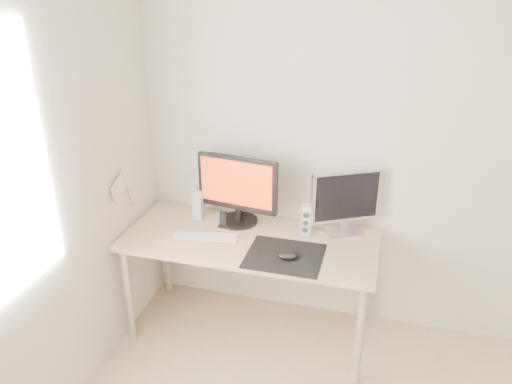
{
  "coord_description": "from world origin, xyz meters",
  "views": [
    {
      "loc": [
        -0.16,
        -1.27,
        2.28
      ],
      "look_at": [
        -0.91,
        1.47,
        1.01
      ],
      "focal_mm": 35.0,
      "sensor_mm": 36.0,
      "label": 1
    }
  ],
  "objects_px": {
    "speaker_left": "(198,204)",
    "phone_dock": "(223,222)",
    "desk": "(250,249)",
    "main_monitor": "(237,188)",
    "second_monitor": "(346,199)",
    "speaker_right": "(306,220)",
    "mouse": "(287,255)",
    "keyboard": "(206,237)"
  },
  "relations": [
    {
      "from": "speaker_right",
      "to": "keyboard",
      "type": "xyz_separation_m",
      "value": [
        -0.6,
        -0.23,
        -0.09
      ]
    },
    {
      "from": "mouse",
      "to": "speaker_left",
      "type": "bearing_deg",
      "value": 152.14
    },
    {
      "from": "desk",
      "to": "speaker_right",
      "type": "distance_m",
      "value": 0.41
    },
    {
      "from": "main_monitor",
      "to": "speaker_left",
      "type": "xyz_separation_m",
      "value": [
        -0.28,
        -0.0,
        -0.16
      ]
    },
    {
      "from": "second_monitor",
      "to": "phone_dock",
      "type": "relative_size",
      "value": 3.93
    },
    {
      "from": "speaker_left",
      "to": "main_monitor",
      "type": "bearing_deg",
      "value": 0.47
    },
    {
      "from": "desk",
      "to": "main_monitor",
      "type": "xyz_separation_m",
      "value": [
        -0.13,
        0.18,
        0.33
      ]
    },
    {
      "from": "speaker_left",
      "to": "keyboard",
      "type": "xyz_separation_m",
      "value": [
        0.15,
        -0.26,
        -0.09
      ]
    },
    {
      "from": "main_monitor",
      "to": "phone_dock",
      "type": "distance_m",
      "value": 0.25
    },
    {
      "from": "keyboard",
      "to": "desk",
      "type": "bearing_deg",
      "value": 16.14
    },
    {
      "from": "second_monitor",
      "to": "speaker_right",
      "type": "height_order",
      "value": "second_monitor"
    },
    {
      "from": "speaker_left",
      "to": "phone_dock",
      "type": "height_order",
      "value": "speaker_left"
    },
    {
      "from": "main_monitor",
      "to": "phone_dock",
      "type": "bearing_deg",
      "value": -131.64
    },
    {
      "from": "speaker_left",
      "to": "speaker_right",
      "type": "relative_size",
      "value": 1.0
    },
    {
      "from": "main_monitor",
      "to": "second_monitor",
      "type": "distance_m",
      "value": 0.7
    },
    {
      "from": "mouse",
      "to": "desk",
      "type": "bearing_deg",
      "value": 146.41
    },
    {
      "from": "main_monitor",
      "to": "keyboard",
      "type": "xyz_separation_m",
      "value": [
        -0.13,
        -0.26,
        -0.25
      ]
    },
    {
      "from": "keyboard",
      "to": "main_monitor",
      "type": "bearing_deg",
      "value": 62.86
    },
    {
      "from": "main_monitor",
      "to": "speaker_right",
      "type": "bearing_deg",
      "value": -4.06
    },
    {
      "from": "speaker_left",
      "to": "phone_dock",
      "type": "xyz_separation_m",
      "value": [
        0.2,
        -0.08,
        -0.07
      ]
    },
    {
      "from": "desk",
      "to": "speaker_right",
      "type": "relative_size",
      "value": 8.08
    },
    {
      "from": "phone_dock",
      "to": "desk",
      "type": "bearing_deg",
      "value": -24.96
    },
    {
      "from": "main_monitor",
      "to": "speaker_left",
      "type": "relative_size",
      "value": 2.78
    },
    {
      "from": "mouse",
      "to": "desk",
      "type": "xyz_separation_m",
      "value": [
        -0.28,
        0.19,
        -0.1
      ]
    },
    {
      "from": "speaker_right",
      "to": "phone_dock",
      "type": "xyz_separation_m",
      "value": [
        -0.54,
        -0.05,
        -0.07
      ]
    },
    {
      "from": "desk",
      "to": "speaker_left",
      "type": "bearing_deg",
      "value": 156.4
    },
    {
      "from": "desk",
      "to": "speaker_left",
      "type": "height_order",
      "value": "speaker_left"
    },
    {
      "from": "mouse",
      "to": "second_monitor",
      "type": "bearing_deg",
      "value": 55.21
    },
    {
      "from": "desk",
      "to": "speaker_left",
      "type": "distance_m",
      "value": 0.49
    },
    {
      "from": "desk",
      "to": "speaker_right",
      "type": "height_order",
      "value": "speaker_right"
    },
    {
      "from": "speaker_right",
      "to": "phone_dock",
      "type": "relative_size",
      "value": 1.79
    },
    {
      "from": "speaker_right",
      "to": "phone_dock",
      "type": "bearing_deg",
      "value": -174.53
    },
    {
      "from": "desk",
      "to": "second_monitor",
      "type": "bearing_deg",
      "value": 21.32
    },
    {
      "from": "keyboard",
      "to": "phone_dock",
      "type": "height_order",
      "value": "phone_dock"
    },
    {
      "from": "desk",
      "to": "main_monitor",
      "type": "bearing_deg",
      "value": 126.36
    },
    {
      "from": "desk",
      "to": "second_monitor",
      "type": "xyz_separation_m",
      "value": [
        0.56,
        0.22,
        0.32
      ]
    },
    {
      "from": "second_monitor",
      "to": "speaker_left",
      "type": "xyz_separation_m",
      "value": [
        -0.98,
        -0.04,
        -0.14
      ]
    },
    {
      "from": "mouse",
      "to": "keyboard",
      "type": "xyz_separation_m",
      "value": [
        -0.55,
        0.11,
        -0.02
      ]
    },
    {
      "from": "speaker_left",
      "to": "phone_dock",
      "type": "relative_size",
      "value": 1.79
    },
    {
      "from": "second_monitor",
      "to": "keyboard",
      "type": "relative_size",
      "value": 1.0
    },
    {
      "from": "speaker_right",
      "to": "desk",
      "type": "bearing_deg",
      "value": -155.72
    },
    {
      "from": "speaker_left",
      "to": "phone_dock",
      "type": "bearing_deg",
      "value": -22.16
    }
  ]
}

